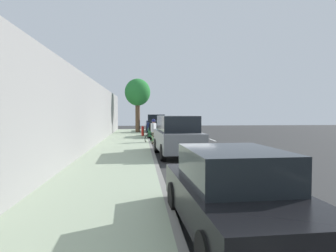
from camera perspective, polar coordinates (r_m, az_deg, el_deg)
The scene contains 14 objects.
ground at distance 15.53m, azimuth 3.60°, elevation -5.45°, with size 70.86×70.86×0.00m, color #313131.
sidewalk at distance 15.38m, azimuth -9.16°, elevation -5.27°, with size 3.25×44.29×0.15m, color #A0AF91.
curb_edge at distance 15.35m, azimuth -2.78°, elevation -5.25°, with size 0.16×44.29×0.15m, color gray.
lane_stripe_centre at distance 16.39m, azimuth 15.05°, elevation -5.10°, with size 0.14×44.20×0.01m.
lane_stripe_bike_edge at distance 15.49m, azimuth 2.68°, elevation -5.45°, with size 0.12×44.29×0.01m, color white.
building_facade at distance 15.49m, azimuth -16.15°, elevation 1.93°, with size 0.50×44.29×4.04m, color gray.
parked_pickup_dark_blue_nearest at distance 32.97m, azimuth -2.30°, elevation 0.33°, with size 2.03×5.30×1.95m.
parked_sedan_green_second at distance 25.95m, azimuth -1.66°, elevation -0.59°, with size 2.03×4.49×1.52m.
parked_suv_grey_mid at distance 15.16m, azimuth 1.70°, elevation -1.74°, with size 2.13×4.78×1.99m.
parked_sedan_black_far at distance 5.55m, azimuth 11.97°, elevation -12.10°, with size 1.99×4.48×1.52m.
bicycle_at_curb at distance 20.62m, azimuth -2.09°, elevation -2.41°, with size 1.64×0.75×0.78m.
cyclist_with_backpack at distance 21.02m, azimuth -2.76°, elevation -0.50°, with size 0.52×0.55×1.72m.
street_tree_near_cyclist at distance 31.68m, azimuth -5.65°, elevation 6.08°, with size 2.59×2.59×5.44m.
fire_hydrant at distance 26.54m, azimuth -4.70°, elevation -0.90°, with size 0.22×0.22×0.84m.
Camera 1 is at (2.33, 15.20, 2.14)m, focal length 32.97 mm.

